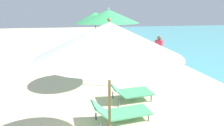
% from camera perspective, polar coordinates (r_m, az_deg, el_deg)
% --- Properties ---
extents(umbrella_third, '(2.38, 2.38, 2.61)m').
position_cam_1_polar(umbrella_third, '(3.13, -0.83, 7.12)').
color(umbrella_third, olive).
rests_on(umbrella_third, ground).
extents(lounger_third_shoreside, '(1.54, 0.71, 0.57)m').
position_cam_1_polar(lounger_third_shoreside, '(5.03, 2.45, -14.18)').
color(lounger_third_shoreside, '#4CA572').
rests_on(lounger_third_shoreside, ground).
extents(umbrella_fourth, '(2.11, 2.11, 2.83)m').
position_cam_1_polar(umbrella_fourth, '(6.76, -1.05, 13.65)').
color(umbrella_fourth, silver).
rests_on(umbrella_fourth, ground).
extents(lounger_fourth_shoreside, '(1.27, 0.68, 0.50)m').
position_cam_1_polar(lounger_fourth_shoreside, '(8.42, 3.48, -1.99)').
color(lounger_fourth_shoreside, '#4CA572').
rests_on(lounger_fourth_shoreside, ground).
extents(lounger_fourth_inland, '(1.35, 0.81, 0.55)m').
position_cam_1_polar(lounger_fourth_inland, '(6.10, 5.48, -8.47)').
color(lounger_fourth_inland, '#4CA572').
rests_on(lounger_fourth_inland, ground).
extents(umbrella_farthest, '(2.31, 2.31, 2.74)m').
position_cam_1_polar(umbrella_farthest, '(11.09, -5.02, 13.20)').
color(umbrella_farthest, '#4C4C51').
rests_on(umbrella_farthest, ground).
extents(lounger_farthest_shoreside, '(1.48, 0.89, 0.68)m').
position_cam_1_polar(lounger_farthest_shoreside, '(12.56, -2.20, 4.09)').
color(lounger_farthest_shoreside, white).
rests_on(lounger_farthest_shoreside, ground).
extents(lounger_farthest_inland, '(1.60, 0.65, 0.59)m').
position_cam_1_polar(lounger_farthest_inland, '(10.32, 1.05, 1.36)').
color(lounger_farthest_inland, yellow).
rests_on(lounger_farthest_inland, ground).
extents(person_walking_near, '(0.40, 0.42, 1.55)m').
position_cam_1_polar(person_walking_near, '(9.91, 13.67, 4.26)').
color(person_walking_near, '#D8334C').
rests_on(person_walking_near, ground).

